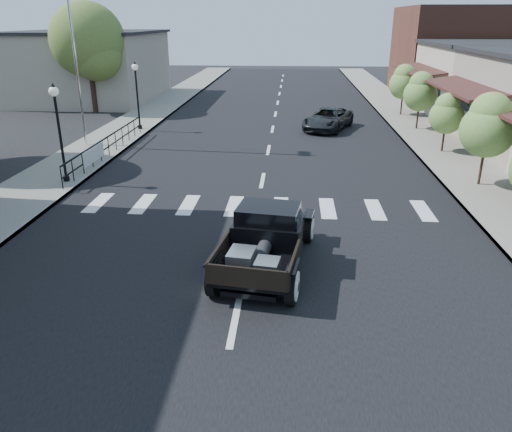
{
  "coord_description": "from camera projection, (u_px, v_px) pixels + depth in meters",
  "views": [
    {
      "loc": [
        1.1,
        -12.02,
        6.02
      ],
      "look_at": [
        0.19,
        0.65,
        1.0
      ],
      "focal_mm": 35.0,
      "sensor_mm": 36.0,
      "label": 1
    }
  ],
  "objects": [
    {
      "name": "ground",
      "position": [
        247.0,
        259.0,
        13.43
      ],
      "size": [
        120.0,
        120.0,
        0.0
      ],
      "primitive_type": "plane",
      "color": "black",
      "rests_on": "ground"
    },
    {
      "name": "storefront_far",
      "position": [
        509.0,
        82.0,
        32.02
      ],
      "size": [
        10.0,
        9.0,
        4.5
      ],
      "primitive_type": "cube",
      "color": "beige",
      "rests_on": "ground"
    },
    {
      "name": "road",
      "position": [
        271.0,
        137.0,
        27.34
      ],
      "size": [
        14.0,
        80.0,
        0.02
      ],
      "primitive_type": "cube",
      "color": "black",
      "rests_on": "ground"
    },
    {
      "name": "second_car",
      "position": [
        328.0,
        119.0,
        28.96
      ],
      "size": [
        3.51,
        4.86,
        1.23
      ],
      "primitive_type": "imported",
      "rotation": [
        0.0,
        0.0,
        -0.37
      ],
      "color": "black",
      "rests_on": "ground"
    },
    {
      "name": "banner",
      "position": [
        94.0,
        160.0,
        21.16
      ],
      "size": [
        0.04,
        2.2,
        0.6
      ],
      "primitive_type": null,
      "color": "silver",
      "rests_on": "sidewalk_left"
    },
    {
      "name": "railing",
      "position": [
        108.0,
        144.0,
        22.95
      ],
      "size": [
        0.08,
        10.0,
        1.0
      ],
      "primitive_type": null,
      "color": "black",
      "rests_on": "sidewalk_left"
    },
    {
      "name": "flagpole",
      "position": [
        70.0,
        18.0,
        22.93
      ],
      "size": [
        0.12,
        0.12,
        11.88
      ],
      "primitive_type": "cylinder",
      "color": "silver",
      "rests_on": "sidewalk_left"
    },
    {
      "name": "far_building_right",
      "position": [
        469.0,
        52.0,
        40.81
      ],
      "size": [
        11.0,
        10.0,
        7.0
      ],
      "primitive_type": "cube",
      "color": "brown",
      "rests_on": "ground"
    },
    {
      "name": "sidewalk_right",
      "position": [
        429.0,
        138.0,
        26.76
      ],
      "size": [
        3.0,
        80.0,
        0.15
      ],
      "primitive_type": "cube",
      "color": "gray",
      "rests_on": "ground"
    },
    {
      "name": "small_tree_b",
      "position": [
        486.0,
        141.0,
        18.46
      ],
      "size": [
        1.99,
        1.99,
        3.32
      ],
      "primitive_type": null,
      "color": "#5F853D",
      "rests_on": "sidewalk_right"
    },
    {
      "name": "small_tree_d",
      "position": [
        419.0,
        101.0,
        28.22
      ],
      "size": [
        1.84,
        1.84,
        3.07
      ],
      "primitive_type": null,
      "color": "#5F853D",
      "rests_on": "sidewalk_right"
    },
    {
      "name": "sidewalk_left",
      "position": [
        119.0,
        133.0,
        27.88
      ],
      "size": [
        3.0,
        80.0,
        0.15
      ],
      "primitive_type": "cube",
      "color": "gray",
      "rests_on": "ground"
    },
    {
      "name": "hotrod_pickup",
      "position": [
        267.0,
        238.0,
        12.72
      ],
      "size": [
        2.88,
        5.03,
        1.65
      ],
      "primitive_type": null,
      "rotation": [
        0.0,
        0.0,
        -0.15
      ],
      "color": "black",
      "rests_on": "ground"
    },
    {
      "name": "small_tree_c",
      "position": [
        445.0,
        124.0,
        23.34
      ],
      "size": [
        1.58,
        1.58,
        2.63
      ],
      "primitive_type": null,
      "color": "#5F853D",
      "rests_on": "sidewalk_right"
    },
    {
      "name": "low_building_left",
      "position": [
        89.0,
        67.0,
        39.48
      ],
      "size": [
        10.0,
        12.0,
        5.0
      ],
      "primitive_type": "cube",
      "color": "gray",
      "rests_on": "ground"
    },
    {
      "name": "big_tree_far",
      "position": [
        90.0,
        58.0,
        33.35
      ],
      "size": [
        4.89,
        4.89,
        7.19
      ],
      "primitive_type": null,
      "color": "#4F642B",
      "rests_on": "ground"
    },
    {
      "name": "small_tree_e",
      "position": [
        403.0,
        91.0,
        32.46
      ],
      "size": [
        1.86,
        1.86,
        3.1
      ],
      "primitive_type": null,
      "color": "#5F853D",
      "rests_on": "sidewalk_right"
    },
    {
      "name": "lamp_post_b",
      "position": [
        60.0,
        134.0,
        18.76
      ],
      "size": [
        0.36,
        0.36,
        3.72
      ],
      "primitive_type": null,
      "color": "black",
      "rests_on": "sidewalk_left"
    },
    {
      "name": "road_markings",
      "position": [
        266.0,
        161.0,
        22.71
      ],
      "size": [
        12.0,
        60.0,
        0.06
      ],
      "primitive_type": null,
      "color": "silver",
      "rests_on": "ground"
    },
    {
      "name": "lamp_post_c",
      "position": [
        137.0,
        96.0,
        28.04
      ],
      "size": [
        0.36,
        0.36,
        3.72
      ],
      "primitive_type": null,
      "color": "black",
      "rests_on": "sidewalk_left"
    }
  ]
}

